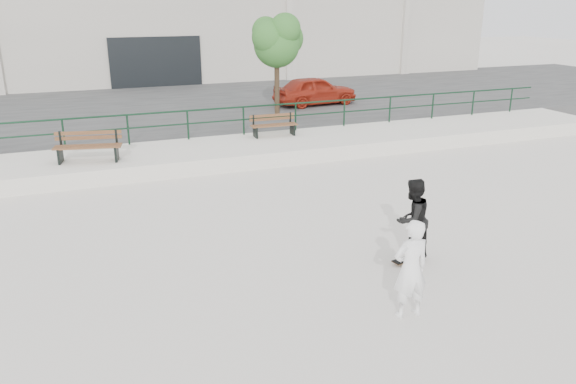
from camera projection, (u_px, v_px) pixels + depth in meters
name	position (u px, v px, depth m)	size (l,w,h in m)	color
ground	(364.00, 288.00, 10.43)	(120.00, 120.00, 0.00)	silver
ledge	(227.00, 153.00, 18.72)	(30.00, 3.00, 0.50)	silver
parking_strip	(178.00, 109.00, 26.22)	(60.00, 14.00, 0.50)	#373737
railing	(216.00, 116.00, 19.55)	(28.00, 0.06, 1.03)	#12321E
commercial_building	(134.00, 8.00, 37.15)	(44.20, 16.33, 8.00)	silver
bench_left	(88.00, 147.00, 16.69)	(2.01, 0.95, 0.89)	#52381C
bench_right	(274.00, 125.00, 19.86)	(1.67, 0.54, 0.76)	#52381C
tree	(277.00, 39.00, 22.52)	(2.32, 2.06, 4.13)	#4A3725
red_car	(315.00, 90.00, 25.70)	(1.55, 3.85, 1.31)	#9D2313
skateboard	(409.00, 259.00, 11.44)	(0.80, 0.35, 0.09)	black
standing_skater	(412.00, 219.00, 11.16)	(0.82, 0.64, 1.69)	black
seated_skater	(411.00, 269.00, 9.24)	(0.64, 0.42, 1.74)	white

